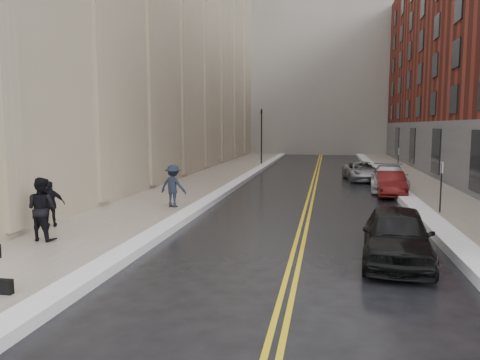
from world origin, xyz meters
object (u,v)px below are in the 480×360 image
at_px(pedestrian_b, 173,186).
at_px(car_maroon, 390,184).
at_px(car_black, 397,235).
at_px(pedestrian_c, 51,204).
at_px(car_silver_far, 362,171).
at_px(car_silver_near, 389,178).
at_px(pedestrian_a, 42,209).

bearing_deg(pedestrian_b, car_maroon, -137.45).
height_order(car_black, pedestrian_c, pedestrian_c).
relative_size(car_black, car_silver_far, 0.96).
bearing_deg(car_silver_far, pedestrian_c, -131.13).
xyz_separation_m(car_black, car_silver_far, (0.45, 19.43, -0.12)).
bearing_deg(pedestrian_b, car_silver_near, -129.94).
height_order(car_silver_far, pedestrian_b, pedestrian_b).
relative_size(car_silver_near, car_silver_far, 1.08).
bearing_deg(car_silver_far, car_maroon, -89.45).
xyz_separation_m(car_black, pedestrian_c, (-11.40, 1.76, 0.21)).
xyz_separation_m(car_black, car_silver_near, (1.60, 14.66, -0.03)).
relative_size(car_maroon, car_silver_far, 0.86).
distance_m(car_maroon, car_silver_far, 6.96).
height_order(car_maroon, car_silver_far, car_maroon).
bearing_deg(car_silver_near, car_silver_far, 108.43).
distance_m(car_black, pedestrian_c, 11.54).
bearing_deg(car_silver_far, pedestrian_a, -126.69).
bearing_deg(car_maroon, car_silver_far, 99.28).
xyz_separation_m(car_black, car_maroon, (1.40, 12.53, -0.10)).
bearing_deg(pedestrian_b, car_black, 153.66).
bearing_deg(car_silver_near, car_maroon, -90.64).
height_order(car_black, pedestrian_a, pedestrian_a).
xyz_separation_m(pedestrian_b, pedestrian_c, (-2.92, -4.65, -0.12)).
distance_m(pedestrian_a, pedestrian_c, 2.02).
distance_m(car_silver_near, car_silver_far, 4.91).
height_order(car_silver_near, pedestrian_a, pedestrian_a).
bearing_deg(car_maroon, pedestrian_a, -132.02).
distance_m(car_silver_near, pedestrian_b, 13.03).
bearing_deg(car_silver_far, car_black, -98.60).
bearing_deg(pedestrian_c, car_black, 147.08).
height_order(car_black, car_silver_near, car_black).
bearing_deg(car_black, pedestrian_c, 176.55).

